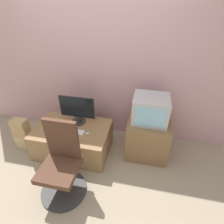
# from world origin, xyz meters

# --- Properties ---
(ground_plane) EXTENTS (12.00, 12.00, 0.00)m
(ground_plane) POSITION_xyz_m (0.00, 0.00, 0.00)
(ground_plane) COLOR tan
(wall_back) EXTENTS (4.40, 0.05, 2.60)m
(wall_back) POSITION_xyz_m (0.00, 1.32, 1.30)
(wall_back) COLOR #CC9EA3
(wall_back) RESTS_ON ground_plane
(desk) EXTENTS (1.11, 0.72, 0.44)m
(desk) POSITION_xyz_m (-0.23, 0.70, 0.22)
(desk) COLOR #937047
(desk) RESTS_ON ground_plane
(side_stand) EXTENTS (0.60, 0.57, 0.60)m
(side_stand) POSITION_xyz_m (0.89, 0.90, 0.30)
(side_stand) COLOR olive
(side_stand) RESTS_ON ground_plane
(main_monitor) EXTENTS (0.54, 0.22, 0.44)m
(main_monitor) POSITION_xyz_m (-0.18, 0.87, 0.65)
(main_monitor) COLOR #2D2D2D
(main_monitor) RESTS_ON desk
(keyboard) EXTENTS (0.29, 0.10, 0.01)m
(keyboard) POSITION_xyz_m (-0.16, 0.63, 0.44)
(keyboard) COLOR white
(keyboard) RESTS_ON desk
(mouse) EXTENTS (0.06, 0.04, 0.03)m
(mouse) POSITION_xyz_m (0.04, 0.62, 0.45)
(mouse) COLOR silver
(mouse) RESTS_ON desk
(crt_tv) EXTENTS (0.48, 0.41, 0.37)m
(crt_tv) POSITION_xyz_m (0.88, 0.90, 0.79)
(crt_tv) COLOR #B7B7BC
(crt_tv) RESTS_ON side_stand
(office_chair) EXTENTS (0.57, 0.57, 0.98)m
(office_chair) POSITION_xyz_m (-0.09, 0.04, 0.38)
(office_chair) COLOR #333333
(office_chair) RESTS_ON ground_plane
(cardboard_box_lower) EXTENTS (0.25, 0.16, 0.25)m
(cardboard_box_lower) POSITION_xyz_m (-1.03, 0.60, 0.12)
(cardboard_box_lower) COLOR #D1B27F
(cardboard_box_lower) RESTS_ON ground_plane
(cardboard_box_upper) EXTENTS (0.23, 0.15, 0.29)m
(cardboard_box_upper) POSITION_xyz_m (-1.03, 0.60, 0.39)
(cardboard_box_upper) COLOR tan
(cardboard_box_upper) RESTS_ON cardboard_box_lower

